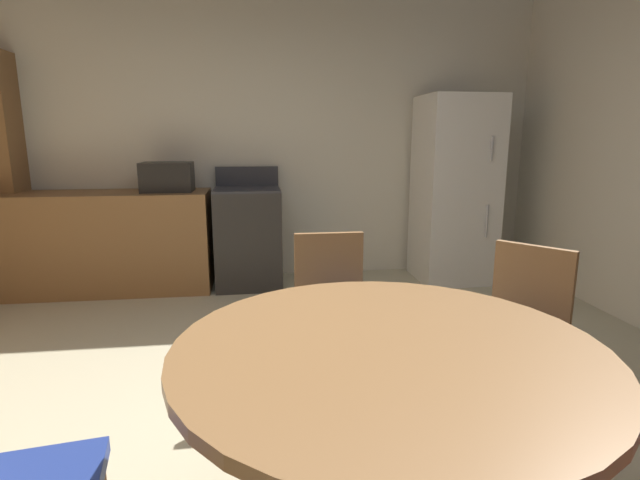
{
  "coord_description": "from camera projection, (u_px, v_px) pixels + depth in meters",
  "views": [
    {
      "loc": [
        -0.06,
        -1.99,
        1.38
      ],
      "look_at": [
        0.3,
        0.71,
        0.8
      ],
      "focal_mm": 27.35,
      "sensor_mm": 36.0,
      "label": 1
    }
  ],
  "objects": [
    {
      "name": "wall_back",
      "position": [
        260.0,
        140.0,
        4.78
      ],
      "size": [
        5.74,
        0.12,
        2.7
      ],
      "primitive_type": "cube",
      "color": "silver",
      "rests_on": "ground"
    },
    {
      "name": "ground_plane",
      "position": [
        276.0,
        445.0,
        2.23
      ],
      "size": [
        14.0,
        14.0,
        0.0
      ],
      "primitive_type": "plane",
      "color": "beige"
    },
    {
      "name": "chair_north",
      "position": [
        332.0,
        304.0,
        2.62
      ],
      "size": [
        0.4,
        0.4,
        0.87
      ],
      "rotation": [
        0.0,
        0.0,
        4.71
      ],
      "color": "olive",
      "rests_on": "ground"
    },
    {
      "name": "microwave",
      "position": [
        167.0,
        177.0,
        4.35
      ],
      "size": [
        0.44,
        0.32,
        0.26
      ],
      "primitive_type": "cube",
      "color": "black",
      "rests_on": "kitchen_counter"
    },
    {
      "name": "oven_range",
      "position": [
        248.0,
        236.0,
        4.56
      ],
      "size": [
        0.6,
        0.6,
        1.1
      ],
      "color": "#2D2B28",
      "rests_on": "ground"
    },
    {
      "name": "chair_northeast",
      "position": [
        520.0,
        324.0,
        2.34
      ],
      "size": [
        0.56,
        0.56,
        0.87
      ],
      "rotation": [
        0.0,
        0.0,
        3.83
      ],
      "color": "olive",
      "rests_on": "ground"
    },
    {
      "name": "dining_table",
      "position": [
        387.0,
        389.0,
        1.52
      ],
      "size": [
        1.33,
        1.33,
        0.76
      ],
      "color": "olive",
      "rests_on": "ground"
    },
    {
      "name": "kitchen_counter",
      "position": [
        92.0,
        242.0,
        4.38
      ],
      "size": [
        2.08,
        0.6,
        0.9
      ],
      "primitive_type": "cube",
      "color": "olive",
      "rests_on": "ground"
    },
    {
      "name": "refrigerator",
      "position": [
        454.0,
        190.0,
        4.68
      ],
      "size": [
        0.68,
        0.68,
        1.76
      ],
      "color": "white",
      "rests_on": "ground"
    }
  ]
}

